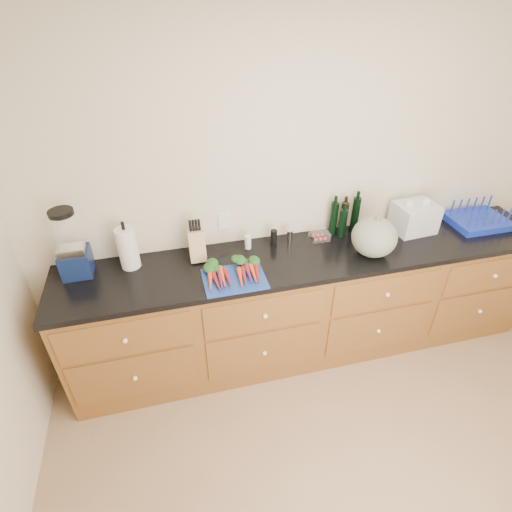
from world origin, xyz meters
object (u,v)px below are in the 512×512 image
object	(u,v)px
squash	(374,237)
paper_towel	(128,248)
knife_block	(197,245)
tomato_box	(319,235)
blender_appliance	(72,248)
cutting_board	(234,279)
carrots	(233,272)
dish_rack	(478,219)

from	to	relation	value
squash	paper_towel	world-z (taller)	paper_towel
knife_block	tomato_box	world-z (taller)	knife_block
blender_appliance	paper_towel	bearing A→B (deg)	0.44
squash	knife_block	xyz separation A→B (m)	(-1.21, 0.25, -0.03)
squash	knife_block	world-z (taller)	squash
cutting_board	carrots	size ratio (longest dim) A/B	1.08
dish_rack	paper_towel	bearing A→B (deg)	178.30
blender_appliance	dish_rack	bearing A→B (deg)	-1.46
carrots	blender_appliance	size ratio (longest dim) A/B	0.79
dish_rack	tomato_box	bearing A→B (deg)	176.09
carrots	blender_appliance	world-z (taller)	blender_appliance
squash	dish_rack	world-z (taller)	squash
cutting_board	dish_rack	distance (m)	2.05
cutting_board	tomato_box	size ratio (longest dim) A/B	2.97
knife_block	dish_rack	size ratio (longest dim) A/B	0.51
knife_block	tomato_box	xyz separation A→B (m)	(0.92, 0.03, -0.08)
cutting_board	blender_appliance	size ratio (longest dim) A/B	0.86
cutting_board	knife_block	bearing A→B (deg)	123.61
squash	dish_rack	xyz separation A→B (m)	(1.03, 0.19, -0.10)
carrots	paper_towel	distance (m)	0.72
tomato_box	dish_rack	distance (m)	1.32
carrots	paper_towel	size ratio (longest dim) A/B	1.29
carrots	tomato_box	size ratio (longest dim) A/B	2.75
squash	cutting_board	bearing A→B (deg)	-176.91
dish_rack	blender_appliance	bearing A→B (deg)	178.54
blender_appliance	knife_block	distance (m)	0.80
blender_appliance	dish_rack	world-z (taller)	blender_appliance
carrots	tomato_box	xyz separation A→B (m)	(0.72, 0.29, -0.00)
paper_towel	cutting_board	bearing A→B (deg)	-26.02
paper_towel	blender_appliance	bearing A→B (deg)	-179.56
carrots	dish_rack	size ratio (longest dim) A/B	0.86
cutting_board	dish_rack	xyz separation A→B (m)	(2.04, 0.24, 0.04)
tomato_box	squash	bearing A→B (deg)	-43.53
carrots	knife_block	xyz separation A→B (m)	(-0.20, 0.26, 0.08)
blender_appliance	knife_block	world-z (taller)	blender_appliance
carrots	tomato_box	distance (m)	0.78
paper_towel	dish_rack	size ratio (longest dim) A/B	0.67
carrots	paper_towel	world-z (taller)	paper_towel
tomato_box	blender_appliance	bearing A→B (deg)	-179.58
blender_appliance	tomato_box	xyz separation A→B (m)	(1.72, 0.01, -0.18)
cutting_board	tomato_box	distance (m)	0.79
paper_towel	knife_block	world-z (taller)	paper_towel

